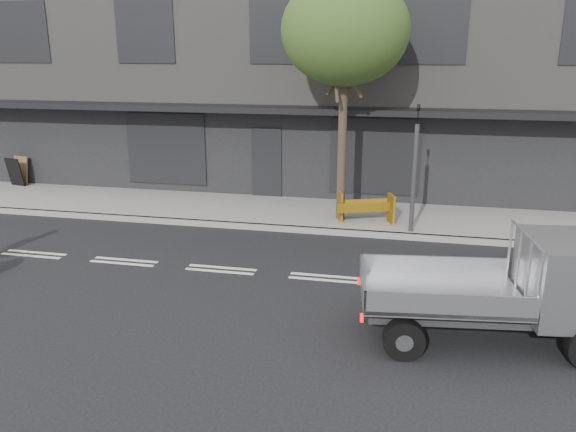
% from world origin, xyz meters
% --- Properties ---
extents(ground, '(80.00, 80.00, 0.00)m').
position_xyz_m(ground, '(0.00, 0.00, 0.00)').
color(ground, black).
rests_on(ground, ground).
extents(sidewalk, '(32.00, 3.20, 0.15)m').
position_xyz_m(sidewalk, '(0.00, 4.70, 0.07)').
color(sidewalk, gray).
rests_on(sidewalk, ground).
extents(kerb, '(32.00, 0.20, 0.15)m').
position_xyz_m(kerb, '(0.00, 3.10, 0.07)').
color(kerb, gray).
rests_on(kerb, ground).
extents(building_main, '(26.00, 10.00, 8.00)m').
position_xyz_m(building_main, '(0.00, 11.30, 4.00)').
color(building_main, slate).
rests_on(building_main, ground).
extents(street_tree, '(3.40, 3.40, 6.74)m').
position_xyz_m(street_tree, '(2.20, 4.20, 5.28)').
color(street_tree, '#382B21').
rests_on(street_tree, ground).
extents(traffic_light_pole, '(0.12, 0.12, 3.50)m').
position_xyz_m(traffic_light_pole, '(4.20, 3.35, 1.65)').
color(traffic_light_pole, '#2D2D30').
rests_on(traffic_light_pole, ground).
extents(flatbed_ute, '(4.36, 2.18, 1.94)m').
position_xyz_m(flatbed_ute, '(6.39, -2.02, 1.11)').
color(flatbed_ute, black).
rests_on(flatbed_ute, ground).
extents(construction_barrier, '(1.66, 1.12, 0.86)m').
position_xyz_m(construction_barrier, '(2.92, 3.77, 0.58)').
color(construction_barrier, '#FDAF0D').
rests_on(construction_barrier, sidewalk).
extents(sandwich_board, '(0.72, 0.55, 1.02)m').
position_xyz_m(sandwich_board, '(-9.61, 5.78, 0.66)').
color(sandwich_board, black).
rests_on(sandwich_board, sidewalk).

